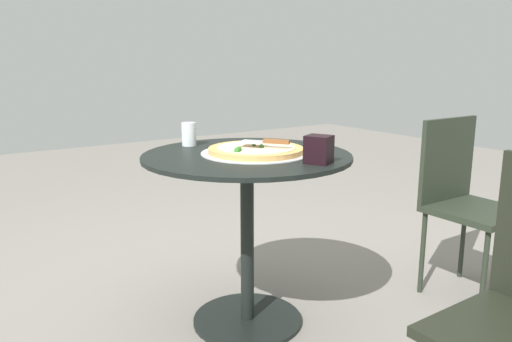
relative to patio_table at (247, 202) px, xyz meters
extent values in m
plane|color=gray|center=(0.00, 0.00, -0.55)|extent=(10.00, 10.00, 0.00)
cylinder|color=black|center=(0.00, 0.00, 0.20)|extent=(0.86, 0.86, 0.02)
cylinder|color=black|center=(0.00, 0.00, -0.17)|extent=(0.06, 0.06, 0.72)
cylinder|color=black|center=(0.00, 0.00, -0.54)|extent=(0.48, 0.48, 0.02)
cylinder|color=silver|center=(0.01, 0.04, 0.21)|extent=(0.46, 0.46, 0.00)
cylinder|color=tan|center=(0.01, 0.04, 0.22)|extent=(0.39, 0.39, 0.02)
cylinder|color=beige|center=(0.01, 0.04, 0.23)|extent=(0.32, 0.32, 0.00)
sphere|color=#357029|center=(0.04, 0.05, 0.24)|extent=(0.02, 0.02, 0.02)
sphere|color=#316520|center=(-0.01, 0.04, 0.24)|extent=(0.02, 0.02, 0.02)
sphere|color=#30752A|center=(0.07, -0.09, 0.24)|extent=(0.02, 0.02, 0.02)
sphere|color=#306621|center=(0.05, -0.07, 0.24)|extent=(0.02, 0.02, 0.02)
sphere|color=#226B2A|center=(0.04, 0.05, 0.24)|extent=(0.01, 0.01, 0.01)
cube|color=silver|center=(0.00, 0.03, 0.25)|extent=(0.13, 0.12, 0.00)
cube|color=brown|center=(0.08, 0.09, 0.26)|extent=(0.10, 0.08, 0.02)
cylinder|color=silver|center=(-0.31, -0.11, 0.26)|extent=(0.06, 0.06, 0.10)
cube|color=black|center=(0.31, 0.12, 0.26)|extent=(0.12, 0.11, 0.11)
cube|color=#272F23|center=(0.40, 1.04, -0.12)|extent=(0.39, 0.39, 0.03)
cube|color=#272F23|center=(0.22, 1.04, 0.10)|extent=(0.02, 0.39, 0.41)
cylinder|color=#272F23|center=(0.57, 0.87, -0.34)|extent=(0.02, 0.02, 0.42)
cylinder|color=#272F23|center=(0.24, 1.20, -0.34)|extent=(0.02, 0.02, 0.42)
cylinder|color=#272F23|center=(0.24, 0.87, -0.34)|extent=(0.02, 0.02, 0.42)
camera|label=1|loc=(1.72, -1.12, 0.59)|focal=35.57mm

